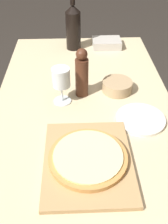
# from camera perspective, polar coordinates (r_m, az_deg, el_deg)

# --- Properties ---
(ground_plane) EXTENTS (12.00, 12.00, 0.00)m
(ground_plane) POSITION_cam_1_polar(r_m,az_deg,el_deg) (1.74, 0.03, -19.12)
(ground_plane) COLOR #2D2823
(dining_table) EXTENTS (0.80, 1.45, 0.77)m
(dining_table) POSITION_cam_1_polar(r_m,az_deg,el_deg) (1.23, 0.04, -2.65)
(dining_table) COLOR #CCB78E
(dining_table) RESTS_ON ground_plane
(cutting_board) EXTENTS (0.30, 0.38, 0.02)m
(cutting_board) POSITION_cam_1_polar(r_m,az_deg,el_deg) (0.92, 0.61, -10.62)
(cutting_board) COLOR tan
(cutting_board) RESTS_ON dining_table
(pizza) EXTENTS (0.27, 0.27, 0.02)m
(pizza) POSITION_cam_1_polar(r_m,az_deg,el_deg) (0.91, 0.62, -9.79)
(pizza) COLOR #C68947
(pizza) RESTS_ON cutting_board
(wine_bottle) EXTENTS (0.09, 0.09, 0.32)m
(wine_bottle) POSITION_cam_1_polar(r_m,az_deg,el_deg) (1.60, -2.37, 18.03)
(wine_bottle) COLOR black
(wine_bottle) RESTS_ON dining_table
(pepper_mill) EXTENTS (0.06, 0.06, 0.23)m
(pepper_mill) POSITION_cam_1_polar(r_m,az_deg,el_deg) (1.17, -0.48, 8.27)
(pepper_mill) COLOR #4C2819
(pepper_mill) RESTS_ON dining_table
(wine_glass) EXTENTS (0.08, 0.08, 0.17)m
(wine_glass) POSITION_cam_1_polar(r_m,az_deg,el_deg) (1.13, -5.02, 7.18)
(wine_glass) COLOR silver
(wine_glass) RESTS_ON dining_table
(small_bowl) EXTENTS (0.14, 0.14, 0.05)m
(small_bowl) POSITION_cam_1_polar(r_m,az_deg,el_deg) (1.25, 7.24, 5.59)
(small_bowl) COLOR tan
(small_bowl) RESTS_ON dining_table
(dinner_plate) EXTENTS (0.20, 0.20, 0.01)m
(dinner_plate) POSITION_cam_1_polar(r_m,az_deg,el_deg) (1.11, 12.20, -1.50)
(dinner_plate) COLOR silver
(dinner_plate) RESTS_ON dining_table
(food_container) EXTENTS (0.17, 0.13, 0.05)m
(food_container) POSITION_cam_1_polar(r_m,az_deg,el_deg) (1.67, 4.93, 14.71)
(food_container) COLOR #BCB7AD
(food_container) RESTS_ON dining_table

